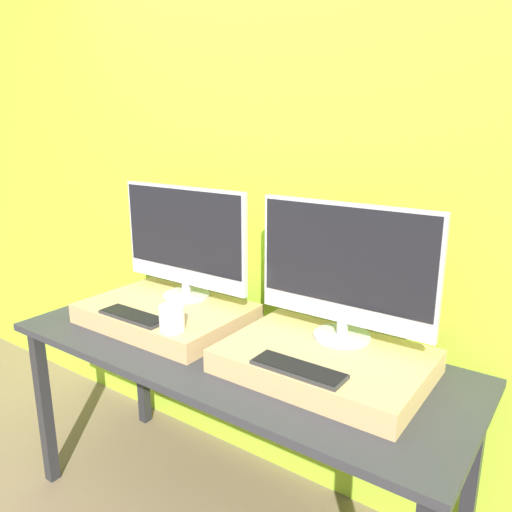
% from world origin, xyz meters
% --- Properties ---
extents(wall_back, '(8.00, 0.04, 2.60)m').
position_xyz_m(wall_back, '(0.00, 0.77, 1.30)').
color(wall_back, '#9ED12D').
rests_on(wall_back, ground_plane).
extents(workbench, '(1.82, 0.70, 0.79)m').
position_xyz_m(workbench, '(0.00, 0.35, 0.71)').
color(workbench, '#2D2D33').
rests_on(workbench, ground_plane).
extents(wooden_riser_left, '(0.69, 0.48, 0.08)m').
position_xyz_m(wooden_riser_left, '(-0.38, 0.39, 0.84)').
color(wooden_riser_left, tan).
rests_on(wooden_riser_left, workbench).
extents(monitor_left, '(0.67, 0.21, 0.49)m').
position_xyz_m(monitor_left, '(-0.38, 0.52, 1.14)').
color(monitor_left, '#B2B2B7').
rests_on(monitor_left, wooden_riser_left).
extents(keyboard_left, '(0.31, 0.10, 0.01)m').
position_xyz_m(keyboard_left, '(-0.38, 0.21, 0.88)').
color(keyboard_left, '#2D2D2D').
rests_on(keyboard_left, wooden_riser_left).
extents(mug, '(0.10, 0.10, 0.10)m').
position_xyz_m(mug, '(-0.17, 0.21, 0.93)').
color(mug, white).
rests_on(mug, wooden_riser_left).
extents(wooden_riser_right, '(0.69, 0.48, 0.08)m').
position_xyz_m(wooden_riser_right, '(0.38, 0.39, 0.84)').
color(wooden_riser_right, tan).
rests_on(wooden_riser_right, workbench).
extents(monitor_right, '(0.67, 0.21, 0.49)m').
position_xyz_m(monitor_right, '(0.38, 0.52, 1.14)').
color(monitor_right, '#B2B2B7').
rests_on(monitor_right, wooden_riser_right).
extents(keyboard_right, '(0.31, 0.10, 0.01)m').
position_xyz_m(keyboard_right, '(0.38, 0.21, 0.88)').
color(keyboard_right, '#2D2D2D').
rests_on(keyboard_right, wooden_riser_right).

